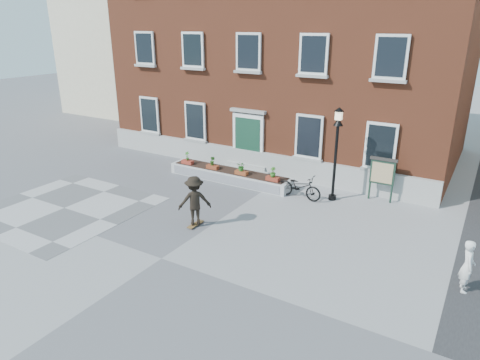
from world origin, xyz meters
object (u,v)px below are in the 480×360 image
Objects in this scene: skateboarder at (195,201)px; lamp_post at (337,142)px; notice_board at (382,172)px; bicycle at (299,187)px; bystander at (467,266)px.

lamp_post is at bearing 55.36° from skateboarder.
skateboarder is (-5.20, -5.93, -0.26)m from notice_board.
bicycle is 1.06× the size of notice_board.
notice_board is (3.02, 1.49, 0.74)m from bicycle.
bystander is at bearing -39.43° from lamp_post.
bystander is at bearing 3.79° from skateboarder.
bystander is at bearing -116.66° from bicycle.
bicycle is at bearing 63.79° from skateboarder.
notice_board reaches higher than bicycle.
bystander is at bearing -55.68° from notice_board.
lamp_post is at bearing -152.33° from notice_board.
notice_board is 0.97× the size of skateboarder.
bystander is 7.19m from lamp_post.
notice_board is at bearing -60.40° from bicycle.
skateboarder reaches higher than bystander.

